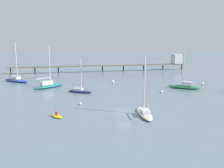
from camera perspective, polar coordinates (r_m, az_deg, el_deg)
name	(u,v)px	position (r m, az deg, el deg)	size (l,w,h in m)	color
ground_plane	(124,112)	(41.86, 2.85, -6.78)	(400.00, 400.00, 0.00)	slate
pier	(137,63)	(99.32, 6.13, 5.14)	(71.75, 10.35, 6.78)	brown
sailboat_teal	(48,85)	(65.05, -15.05, -0.21)	(8.06, 7.30, 11.20)	#1E727A
sailboat_green	(185,86)	(64.79, 17.10, -0.36)	(8.50, 6.02, 13.23)	#287F4C
sailboat_navy	(80,90)	(57.84, -7.77, -1.53)	(6.50, 4.36, 8.30)	navy
sailboat_cream	(144,112)	(40.35, 7.82, -6.66)	(1.99, 7.88, 9.74)	beige
sailboat_blue	(16,79)	(77.93, -22.08, 1.03)	(9.50, 7.53, 11.90)	#2D4CB7
dinghy_yellow	(57,116)	(40.18, -13.21, -7.47)	(2.57, 2.80, 1.14)	yellow
mooring_buoy_near	(161,92)	(58.25, 11.82, -1.80)	(0.59, 0.59, 0.59)	silver
mooring_buoy_inner	(113,82)	(69.92, 0.21, 0.53)	(0.83, 0.83, 0.83)	silver
mooring_buoy_far	(80,104)	(46.73, -7.65, -4.71)	(0.52, 0.52, 0.52)	silver
mooring_buoy_outer	(202,84)	(71.78, 20.96, 0.06)	(0.72, 0.72, 0.72)	silver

